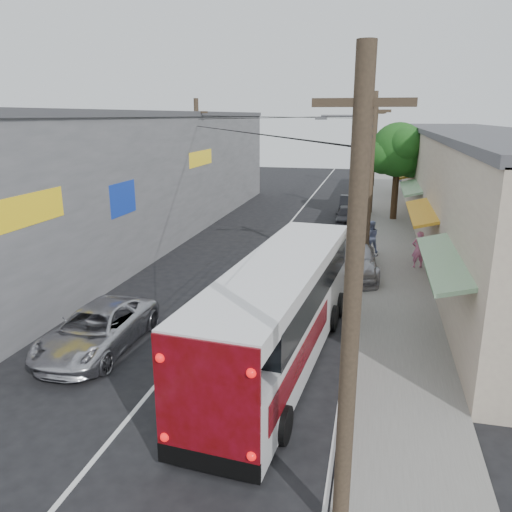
% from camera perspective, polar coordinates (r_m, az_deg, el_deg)
% --- Properties ---
extents(ground, '(120.00, 120.00, 0.00)m').
position_cam_1_polar(ground, '(12.81, -14.91, -18.11)').
color(ground, black).
rests_on(ground, ground).
extents(sidewalk, '(3.00, 80.00, 0.12)m').
position_cam_1_polar(sidewalk, '(30.07, 15.09, 1.85)').
color(sidewalk, slate).
rests_on(sidewalk, ground).
extents(building_right, '(7.09, 40.00, 6.25)m').
position_cam_1_polar(building_right, '(31.96, 23.54, 7.53)').
color(building_right, beige).
rests_on(building_right, ground).
extents(building_left, '(7.20, 36.00, 7.25)m').
position_cam_1_polar(building_left, '(30.76, -13.77, 9.05)').
color(building_left, gray).
rests_on(building_left, ground).
extents(utility_poles, '(11.80, 45.28, 8.00)m').
position_cam_1_polar(utility_poles, '(29.79, 9.05, 10.02)').
color(utility_poles, '#473828').
rests_on(utility_poles, ground).
extents(street_tree, '(4.40, 4.00, 6.60)m').
position_cam_1_polar(street_tree, '(35.35, 16.04, 11.38)').
color(street_tree, '#3F2B19').
rests_on(street_tree, ground).
extents(coach_bus, '(3.19, 10.84, 3.08)m').
position_cam_1_polar(coach_bus, '(14.59, 2.92, -6.11)').
color(coach_bus, white).
rests_on(coach_bus, ground).
extents(jeepney, '(2.27, 4.88, 1.35)m').
position_cam_1_polar(jeepney, '(16.27, -17.70, -8.00)').
color(jeepney, silver).
rests_on(jeepney, ground).
extents(parked_suv, '(2.72, 5.69, 1.60)m').
position_cam_1_polar(parked_suv, '(23.10, 10.86, -0.14)').
color(parked_suv, '#A3A4AC').
rests_on(parked_suv, ground).
extents(parked_car_mid, '(1.74, 3.93, 1.32)m').
position_cam_1_polar(parked_car_mid, '(33.45, 10.40, 4.56)').
color(parked_car_mid, '#29292F').
rests_on(parked_car_mid, ground).
extents(parked_car_far, '(1.57, 4.30, 1.41)m').
position_cam_1_polar(parked_car_far, '(36.81, 10.72, 5.63)').
color(parked_car_far, black).
rests_on(parked_car_far, ground).
extents(pedestrian_near, '(0.72, 0.57, 1.74)m').
position_cam_1_polar(pedestrian_near, '(24.50, 18.07, 0.73)').
color(pedestrian_near, pink).
rests_on(pedestrian_near, sidewalk).
extents(pedestrian_far, '(0.92, 0.78, 1.67)m').
position_cam_1_polar(pedestrian_far, '(26.55, 13.00, 2.17)').
color(pedestrian_far, '#808DBB').
rests_on(pedestrian_far, sidewalk).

